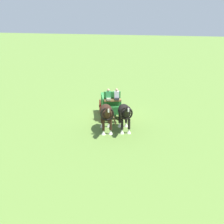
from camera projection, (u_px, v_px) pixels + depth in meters
ground_plane at (111, 116)px, 25.55m from camera, size 220.00×220.00×0.00m
show_wagon at (111, 103)px, 25.05m from camera, size 5.35×2.92×2.65m
draft_horse_near at (125, 112)px, 21.78m from camera, size 2.92×1.65×2.26m
draft_horse_off at (106, 113)px, 21.66m from camera, size 3.05×1.72×2.27m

